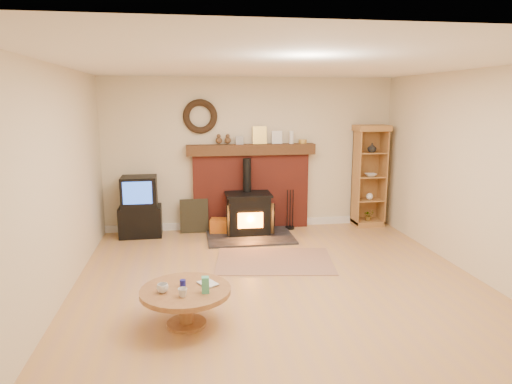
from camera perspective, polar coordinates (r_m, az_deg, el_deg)
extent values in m
plane|color=tan|center=(5.60, 3.30, -11.86)|extent=(5.50, 5.50, 0.00)
cube|color=beige|center=(7.91, -0.71, 4.76)|extent=(5.00, 0.02, 2.60)
cube|color=beige|center=(2.69, 15.93, -8.79)|extent=(5.00, 0.02, 2.60)
cube|color=beige|center=(5.31, -23.96, 0.53)|extent=(0.02, 5.50, 2.60)
cube|color=beige|center=(6.25, 26.51, 1.81)|extent=(0.02, 5.50, 2.60)
cube|color=white|center=(5.17, 3.64, 15.70)|extent=(5.00, 5.50, 0.02)
cube|color=white|center=(8.13, -0.67, -3.97)|extent=(5.00, 0.04, 0.12)
torus|color=black|center=(7.73, -6.99, 9.36)|extent=(0.57, 0.11, 0.57)
cube|color=maroon|center=(7.94, -0.62, 0.03)|extent=(2.00, 0.15, 1.30)
cube|color=#392512|center=(7.79, -0.60, 5.33)|extent=(2.20, 0.22, 0.18)
cube|color=#999999|center=(7.76, -2.08, 6.48)|extent=(0.13, 0.05, 0.14)
cube|color=gold|center=(7.83, 0.46, 7.11)|extent=(0.24, 0.06, 0.30)
cube|color=white|center=(7.88, 2.63, 6.84)|extent=(0.18, 0.05, 0.22)
cylinder|color=white|center=(7.91, 4.45, 6.84)|extent=(0.08, 0.08, 0.22)
cylinder|color=gold|center=(7.97, 5.85, 6.30)|extent=(0.14, 0.14, 0.07)
cube|color=black|center=(7.53, -0.75, -5.58)|extent=(1.40, 1.00, 0.03)
cube|color=black|center=(7.63, -0.96, -2.77)|extent=(0.68, 0.49, 0.63)
cube|color=black|center=(7.56, -0.97, -0.30)|extent=(0.75, 0.54, 0.04)
cylinder|color=black|center=(7.65, -1.13, 2.13)|extent=(0.14, 0.14, 0.56)
cube|color=orange|center=(7.40, -0.70, -3.57)|extent=(0.41, 0.02, 0.25)
cube|color=black|center=(7.42, -3.15, -3.40)|extent=(0.16, 0.22, 0.51)
cube|color=black|center=(7.50, 1.60, -3.22)|extent=(0.16, 0.22, 0.51)
cube|color=brown|center=(6.46, 2.30, -8.59)|extent=(1.75, 1.33, 0.01)
cube|color=black|center=(7.80, -14.21, -3.55)|extent=(0.69, 0.49, 0.50)
cube|color=black|center=(7.69, -14.39, 0.06)|extent=(0.57, 0.48, 0.50)
cube|color=blue|center=(7.44, -14.62, -0.12)|extent=(0.45, 0.02, 0.36)
cube|color=#9B5D32|center=(8.49, 13.72, -3.72)|extent=(0.52, 0.38, 0.10)
cube|color=#9B5D32|center=(8.48, 13.53, 1.96)|extent=(0.52, 0.02, 1.64)
cube|color=#9B5D32|center=(8.22, 12.39, 1.73)|extent=(0.02, 0.38, 1.64)
cube|color=#9B5D32|center=(8.41, 15.55, 1.79)|extent=(0.02, 0.38, 1.64)
cube|color=#9B5D32|center=(8.22, 14.28, 7.77)|extent=(0.58, 0.42, 0.10)
cube|color=#9B5D32|center=(8.39, 13.85, -0.95)|extent=(0.48, 0.34, 0.02)
cube|color=#9B5D32|center=(8.31, 13.99, 1.90)|extent=(0.48, 0.34, 0.02)
cube|color=#9B5D32|center=(8.26, 14.13, 4.80)|extent=(0.48, 0.34, 0.02)
imported|color=white|center=(8.20, 14.30, 5.39)|extent=(0.15, 0.15, 0.16)
imported|color=white|center=(8.26, 14.13, 2.08)|extent=(0.20, 0.20, 0.05)
sphere|color=white|center=(8.33, 14.01, -0.55)|extent=(0.12, 0.12, 0.12)
imported|color=#49A984|center=(8.40, 13.90, -2.82)|extent=(0.18, 0.15, 0.20)
cube|color=orange|center=(7.74, -4.20, -4.28)|extent=(0.44, 0.32, 0.25)
cube|color=black|center=(7.82, -7.73, -2.97)|extent=(0.48, 0.13, 0.57)
cylinder|color=black|center=(8.04, 4.25, -4.48)|extent=(0.16, 0.16, 0.04)
cylinder|color=black|center=(7.94, 3.93, -2.20)|extent=(0.02, 0.02, 0.70)
cylinder|color=black|center=(7.95, 4.28, -2.19)|extent=(0.02, 0.02, 0.70)
cylinder|color=black|center=(7.97, 4.63, -2.18)|extent=(0.02, 0.02, 0.70)
cylinder|color=brown|center=(4.81, -8.68, -15.92)|extent=(0.40, 0.40, 0.03)
cylinder|color=brown|center=(4.73, -8.74, -14.14)|extent=(0.14, 0.14, 0.31)
cylinder|color=brown|center=(4.66, -8.81, -12.14)|extent=(0.90, 0.90, 0.05)
imported|color=white|center=(4.58, -11.60, -11.70)|extent=(0.11, 0.11, 0.09)
imported|color=white|center=(4.46, -9.16, -12.29)|extent=(0.09, 0.09, 0.08)
imported|color=#4C331E|center=(4.68, -6.83, -11.52)|extent=(0.15, 0.20, 0.02)
cylinder|color=navy|center=(4.69, -9.14, -11.19)|extent=(0.06, 0.06, 0.07)
cube|color=#49A984|center=(4.50, -6.35, -11.46)|extent=(0.07, 0.07, 0.16)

